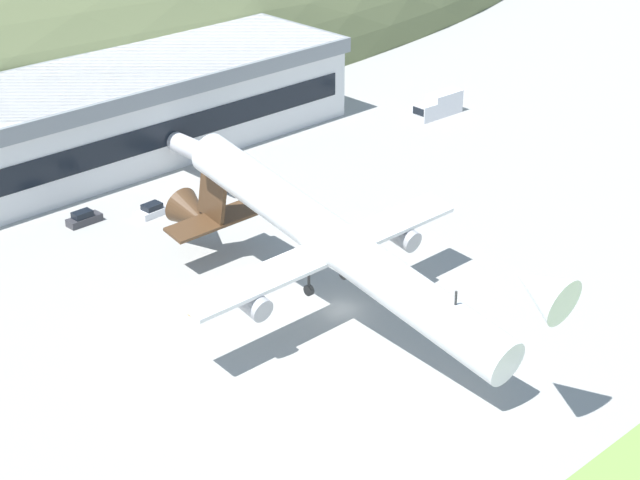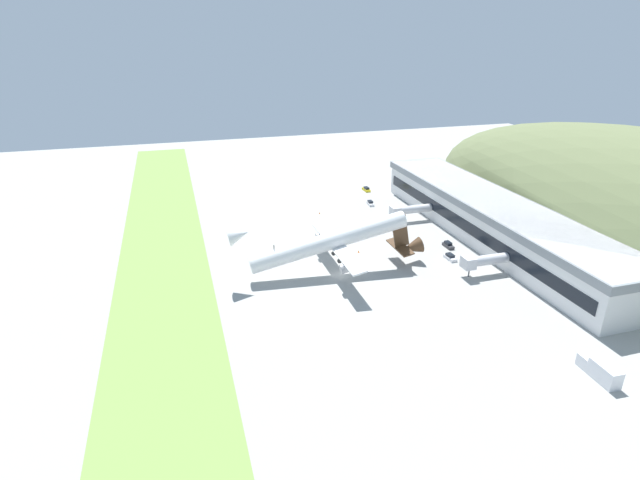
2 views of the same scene
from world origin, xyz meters
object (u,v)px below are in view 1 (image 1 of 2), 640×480
Objects in this scene: cargo_airplane at (334,246)px; traffic_cone_1 at (191,312)px; service_car_3 at (153,210)px; fuel_truck at (439,105)px; jetway_1 at (208,156)px; service_car_0 at (84,218)px.

traffic_cone_1 is at bearing 131.63° from cargo_airplane.
fuel_truck is at bearing -0.32° from service_car_3.
jetway_1 is 18.25m from service_car_0.
jetway_1 reaches higher than traffic_cone_1.
service_car_0 is (-5.51, 36.41, -7.61)m from cargo_airplane.
jetway_1 is 33.23m from traffic_cone_1.
service_car_0 is at bearing 176.77° from jetway_1.
cargo_airplane is at bearing -148.82° from fuel_truck.
cargo_airplane reaches higher than traffic_cone_1.
service_car_3 is 0.49× the size of fuel_truck.
jetway_1 is 21.53× the size of traffic_cone_1.
jetway_1 is 37.76m from cargo_airplane.
service_car_3 is at bearing 179.68° from fuel_truck.
jetway_1 is 11.37m from service_car_3.
fuel_truck is at bearing -3.97° from jetway_1.
cargo_airplane reaches higher than jetway_1.
service_car_3 is 7.24× the size of traffic_cone_1.
cargo_airplane reaches higher than service_car_3.
service_car_3 is at bearing -166.24° from jetway_1.
service_car_0 is at bearing 176.25° from fuel_truck.
cargo_airplane is 12.20× the size of service_car_0.
traffic_cone_1 is (-11.34, -22.16, -0.34)m from service_car_3.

